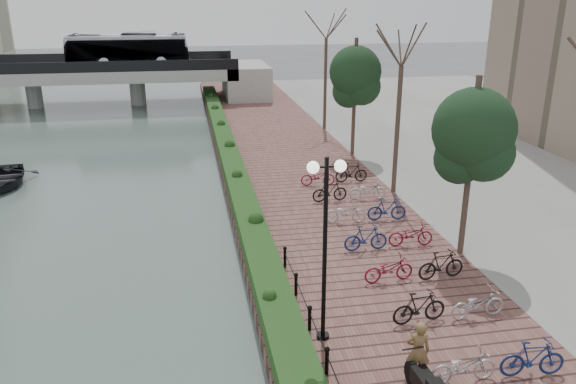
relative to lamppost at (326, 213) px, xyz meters
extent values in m
cube|color=brown|center=(2.32, 12.92, -3.97)|extent=(8.00, 75.00, 0.50)
cube|color=#1A3E16|center=(-1.08, 15.42, -3.42)|extent=(1.10, 56.00, 0.60)
cylinder|color=black|center=(-0.28, -1.58, -3.37)|extent=(0.10, 0.10, 0.70)
cylinder|color=black|center=(-0.28, 0.42, -3.37)|extent=(0.10, 0.10, 0.70)
cylinder|color=black|center=(-0.28, 2.42, -3.37)|extent=(0.10, 0.10, 0.70)
cylinder|color=black|center=(-0.28, 4.42, -3.37)|extent=(0.10, 0.10, 0.70)
cylinder|color=black|center=(0.00, 0.00, -1.12)|extent=(0.12, 0.12, 5.21)
cylinder|color=black|center=(0.00, 0.00, 1.23)|extent=(0.70, 0.06, 0.06)
sphere|color=white|center=(-0.35, 0.00, 1.23)|extent=(0.32, 0.32, 0.32)
sphere|color=white|center=(0.35, 0.00, 1.23)|extent=(0.32, 0.32, 0.32)
imported|color=brown|center=(1.83, -2.18, -2.91)|extent=(0.66, 0.51, 1.63)
imported|color=#B0B1B5|center=(2.92, -2.46, -3.27)|extent=(0.60, 1.71, 0.90)
imported|color=black|center=(2.92, 0.14, -3.22)|extent=(0.47, 1.66, 1.00)
imported|color=maroon|center=(2.92, 2.74, -3.27)|extent=(0.60, 1.72, 0.90)
imported|color=navy|center=(2.92, 5.34, -3.22)|extent=(0.47, 1.66, 1.00)
imported|color=#B0B1B5|center=(2.92, 7.94, -3.27)|extent=(0.60, 1.71, 0.90)
imported|color=black|center=(2.92, 10.54, -3.22)|extent=(0.47, 1.66, 1.00)
imported|color=maroon|center=(2.92, 13.14, -3.27)|extent=(0.60, 1.72, 0.90)
imported|color=navy|center=(4.72, -2.46, -3.22)|extent=(0.47, 1.66, 1.00)
imported|color=#B0B1B5|center=(4.72, 0.14, -3.27)|extent=(0.60, 1.71, 0.90)
imported|color=black|center=(4.72, 2.74, -3.22)|extent=(0.47, 1.66, 1.00)
imported|color=maroon|center=(4.72, 5.34, -3.27)|extent=(0.60, 1.71, 0.90)
imported|color=navy|center=(4.72, 7.94, -3.22)|extent=(0.47, 1.66, 1.00)
imported|color=#B0B1B5|center=(4.72, 10.54, -3.27)|extent=(0.60, 1.71, 0.90)
imported|color=black|center=(4.72, 13.14, -3.22)|extent=(0.47, 1.66, 1.00)
cube|color=#969792|center=(-16.68, 40.42, -1.22)|extent=(36.00, 8.00, 1.00)
cube|color=black|center=(-16.68, 36.52, -0.27)|extent=(36.00, 0.15, 0.90)
cube|color=black|center=(-16.68, 44.32, -0.27)|extent=(36.00, 0.15, 0.90)
cylinder|color=#969792|center=(-16.68, 40.42, -2.97)|extent=(1.40, 1.40, 2.50)
cylinder|color=#969792|center=(-7.68, 40.42, -2.97)|extent=(1.40, 1.40, 2.50)
imported|color=white|center=(-8.17, 40.42, 0.78)|extent=(2.52, 10.77, 3.00)
imported|color=black|center=(-13.10, 17.30, -3.75)|extent=(3.51, 4.66, 0.91)
camera|label=1|loc=(-3.36, -13.02, 5.24)|focal=35.00mm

